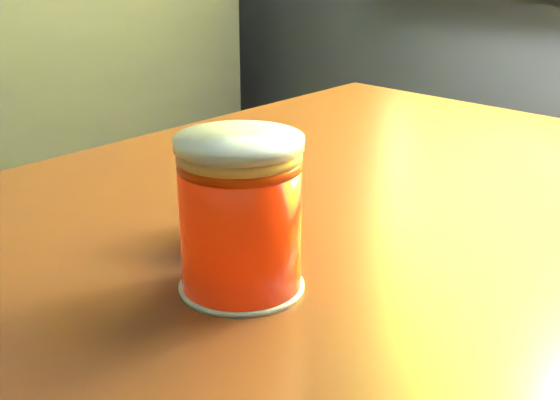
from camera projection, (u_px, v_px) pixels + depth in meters
table at (324, 327)px, 0.68m from camera, size 1.09×0.86×0.73m
juice_glass at (240, 216)px, 0.53m from camera, size 0.09×0.09×0.11m
orange_front at (253, 196)px, 0.63m from camera, size 0.09×0.09×0.07m
orange_back at (254, 200)px, 0.64m from camera, size 0.08×0.08×0.05m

